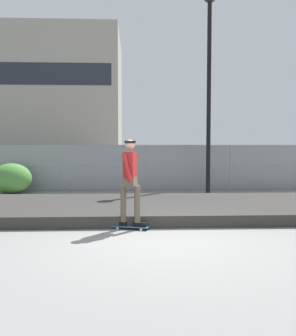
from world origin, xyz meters
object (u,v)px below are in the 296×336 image
Objects in this scene: parked_car_near at (32,167)px; shrub_left at (12,178)px; skateboard at (130,227)px; street_lamp at (209,72)px; skater at (130,177)px.

parked_car_near reaches higher than shrub_left.
parked_car_near is at bearing 116.48° from skateboard.
shrub_left is at bearing 178.62° from street_lamp.
parked_car_near is at bearing 156.29° from street_lamp.
street_lamp is 8.48m from shrub_left.
skateboard is at bearing -116.22° from street_lamp.
skateboard is 0.11× the size of street_lamp.
skateboard is at bearing -53.74° from shrub_left.
parked_car_near is (-4.64, 9.31, -0.30)m from skater.
parked_car_near is 3.05× the size of shrub_left.
skater reaches higher than skateboard.
skateboard is at bearing 0.00° from skater.
parked_car_near is 3.16m from shrub_left.
skateboard is 8.07m from street_lamp.
skater is 1.25× the size of shrub_left.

